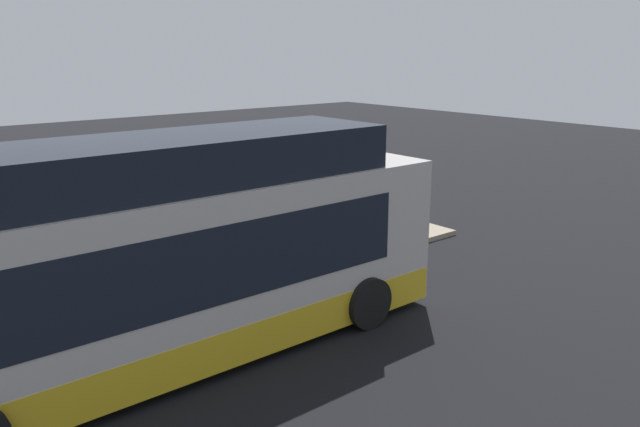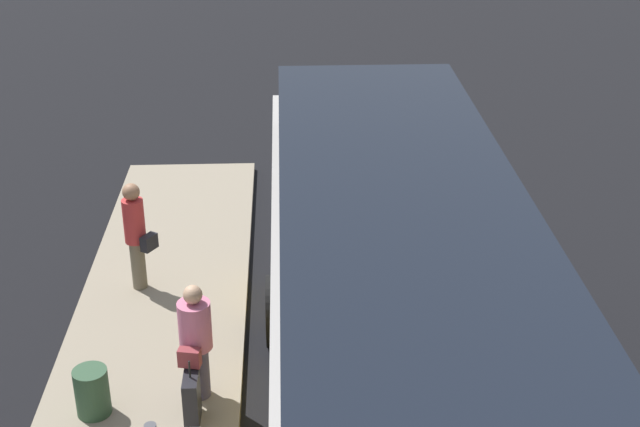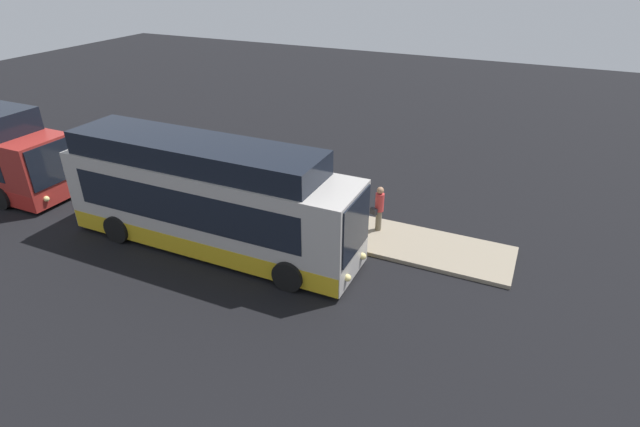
% 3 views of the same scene
% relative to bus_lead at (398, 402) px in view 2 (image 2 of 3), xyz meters
% --- Properties ---
extents(bus_lead, '(11.23, 2.79, 4.04)m').
position_rel_bus_lead_xyz_m(bus_lead, '(0.00, 0.00, 0.00)').
color(bus_lead, '#B2ADA8').
rests_on(bus_lead, ground).
extents(passenger_boarding, '(0.53, 0.59, 1.81)m').
position_rel_bus_lead_xyz_m(passenger_boarding, '(5.28, 3.42, -0.69)').
color(passenger_boarding, '#6B604C').
rests_on(passenger_boarding, platform).
extents(passenger_waiting, '(0.65, 0.50, 1.66)m').
position_rel_bus_lead_xyz_m(passenger_waiting, '(2.43, 2.27, -0.81)').
color(passenger_waiting, '#4C476B').
rests_on(passenger_waiting, platform).
extents(suitcase, '(0.45, 0.19, 0.90)m').
position_rel_bus_lead_xyz_m(suitcase, '(1.92, 2.31, -1.36)').
color(suitcase, black).
rests_on(suitcase, platform).
extents(trash_bin, '(0.44, 0.44, 0.65)m').
position_rel_bus_lead_xyz_m(trash_bin, '(2.13, 3.59, -1.37)').
color(trash_bin, '#2D4C33').
rests_on(trash_bin, platform).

